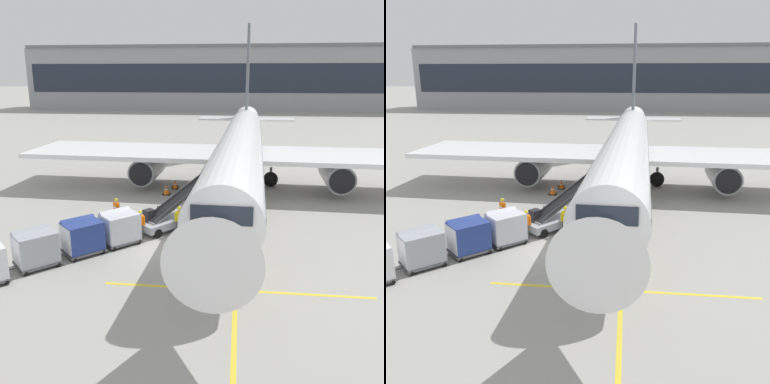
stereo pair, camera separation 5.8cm
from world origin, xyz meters
The scene contains 15 objects.
ground_plane centered at (0.00, 0.00, 0.00)m, with size 600.00×600.00×0.00m, color #9E9B93.
parked_airplane centered at (4.00, 13.35, 3.36)m, with size 35.53×44.89×14.82m.
belt_loader centered at (-0.33, 3.16, 0.86)m, with size 4.41×4.88×2.94m.
baggage_cart_lead centered at (-2.65, 0.54, 1.00)m, with size 2.55×2.54×1.91m.
baggage_cart_second centered at (-4.24, -1.02, 1.00)m, with size 2.55×2.54×1.91m.
baggage_cart_third centered at (-5.98, -2.75, 1.00)m, with size 2.55×2.54×1.91m.
ground_crew_by_loader centered at (-1.65, 1.38, 1.00)m, with size 0.57×0.30×1.74m.
ground_crew_by_carts centered at (0.49, 2.34, 1.00)m, with size 0.54×0.37×1.74m.
ground_crew_marshaller centered at (-3.72, 3.59, 1.00)m, with size 0.46×0.43×1.74m.
safety_cone_engine_keepout centered at (-1.43, 13.14, 0.30)m, with size 0.54×0.54×0.61m.
safety_cone_wingtip centered at (-1.76, 10.70, 0.36)m, with size 0.65×0.65×0.74m.
safety_cone_nose_mark centered at (-1.34, 12.48, 0.30)m, with size 0.55×0.55×0.63m.
apron_guidance_line_lead_in centered at (3.93, 12.46, 0.00)m, with size 0.20×110.00×0.01m.
apron_guidance_line_stop_bar centered at (3.97, -4.11, 0.00)m, with size 12.00×0.20×0.01m.
terminal_building centered at (3.46, 96.73, 8.21)m, with size 112.33×17.96×16.53m.
Camera 2 is at (3.93, -20.76, 9.25)m, focal length 38.84 mm.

